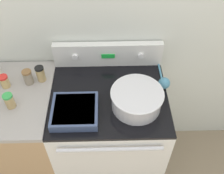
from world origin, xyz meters
The scene contains 11 objects.
kitchen_wall centered at (0.00, 0.68, 1.25)m, with size 8.00×0.05×2.50m.
stove_range centered at (0.00, 0.32, 0.48)m, with size 0.74×0.67×0.95m.
control_panel centered at (0.00, 0.62, 1.04)m, with size 0.74×0.07×0.18m.
side_counter centered at (-0.60, 0.32, 0.48)m, with size 0.46×0.64×0.96m.
mixing_bowl centered at (0.16, 0.23, 1.02)m, with size 0.32×0.32×0.12m.
casserole_dish centered at (-0.20, 0.18, 0.98)m, with size 0.27×0.26×0.05m.
ladle centered at (0.36, 0.40, 0.98)m, with size 0.08×0.32×0.08m.
spice_jar_black_cap centered at (-0.44, 0.46, 1.02)m, with size 0.06×0.06×0.11m.
spice_jar_brown_cap centered at (-0.52, 0.43, 1.01)m, with size 0.06×0.06×0.10m.
spice_jar_green_cap centered at (-0.59, 0.24, 1.01)m, with size 0.06×0.06×0.10m.
spice_jar_red_cap centered at (-0.66, 0.41, 1.01)m, with size 0.06×0.06×0.09m.
Camera 1 is at (-0.01, -0.76, 2.21)m, focal length 42.00 mm.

